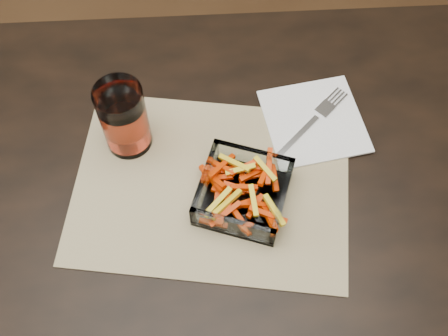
# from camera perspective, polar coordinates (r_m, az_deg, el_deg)

# --- Properties ---
(dining_table) EXTENTS (1.60, 0.90, 0.75)m
(dining_table) POSITION_cam_1_polar(r_m,az_deg,el_deg) (0.98, -4.13, -7.83)
(dining_table) COLOR black
(dining_table) RESTS_ON ground
(placemat) EXTENTS (0.50, 0.40, 0.00)m
(placemat) POSITION_cam_1_polar(r_m,az_deg,el_deg) (0.93, -1.29, -1.79)
(placemat) COLOR tan
(placemat) RESTS_ON dining_table
(glass_bowl) EXTENTS (0.17, 0.17, 0.05)m
(glass_bowl) POSITION_cam_1_polar(r_m,az_deg,el_deg) (0.90, 1.96, -2.56)
(glass_bowl) COLOR white
(glass_bowl) RESTS_ON placemat
(tumbler) EXTENTS (0.08, 0.08, 0.14)m
(tumbler) POSITION_cam_1_polar(r_m,az_deg,el_deg) (0.93, -10.10, 4.86)
(tumbler) COLOR white
(tumbler) RESTS_ON placemat
(napkin) EXTENTS (0.19, 0.19, 0.00)m
(napkin) POSITION_cam_1_polar(r_m,az_deg,el_deg) (1.00, 9.12, 4.75)
(napkin) COLOR white
(napkin) RESTS_ON placemat
(fork) EXTENTS (0.15, 0.14, 0.00)m
(fork) POSITION_cam_1_polar(r_m,az_deg,el_deg) (1.00, 9.05, 4.77)
(fork) COLOR silver
(fork) RESTS_ON napkin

